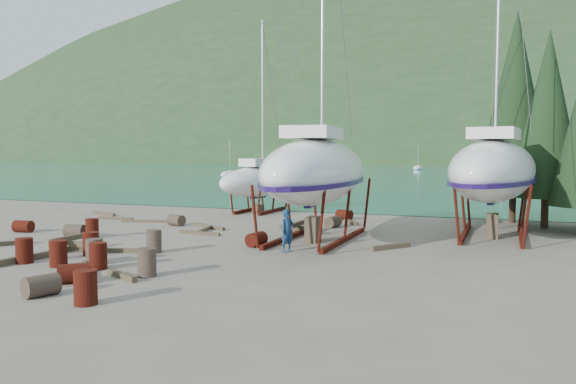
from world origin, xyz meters
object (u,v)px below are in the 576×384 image
(large_sailboat_near, at_px, (317,171))
(small_sailboat_shore, at_px, (260,181))
(large_sailboat_far, at_px, (494,170))
(worker, at_px, (287,231))

(large_sailboat_near, bearing_deg, small_sailboat_shore, 120.91)
(large_sailboat_near, xyz_separation_m, small_sailboat_shore, (-7.12, 9.84, -1.03))
(small_sailboat_shore, bearing_deg, large_sailboat_far, -9.60)
(large_sailboat_near, xyz_separation_m, worker, (-0.16, -3.19, -2.23))
(large_sailboat_near, xyz_separation_m, large_sailboat_far, (7.15, 4.01, 0.00))
(small_sailboat_shore, xyz_separation_m, worker, (6.96, -13.04, -1.20))
(large_sailboat_near, relative_size, worker, 11.51)
(large_sailboat_far, bearing_deg, worker, -129.51)
(worker, bearing_deg, large_sailboat_near, 24.19)
(large_sailboat_near, height_order, large_sailboat_far, large_sailboat_near)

